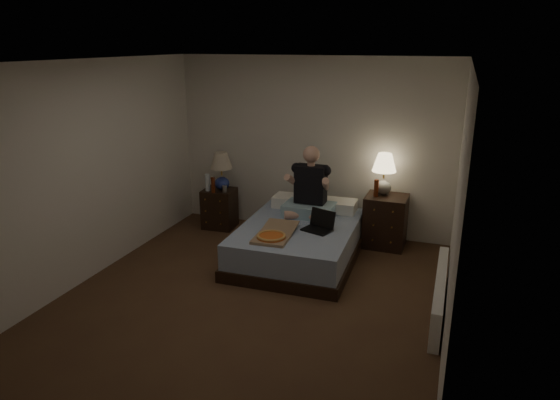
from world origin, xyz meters
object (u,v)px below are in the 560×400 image
at_px(laptop, 317,222).
at_px(radiator, 439,294).
at_px(pizza_box, 271,237).
at_px(bed, 298,242).
at_px(lamp_right, 384,174).
at_px(nightstand_right, 385,221).
at_px(soda_can, 225,189).
at_px(water_bottle, 208,182).
at_px(beer_bottle_right, 376,188).
at_px(lamp_left, 222,171).
at_px(beer_bottle_left, 213,185).
at_px(person, 310,182).
at_px(nightstand_left, 220,208).

distance_m(laptop, radiator, 1.67).
bearing_deg(radiator, pizza_box, 174.77).
height_order(bed, lamp_right, lamp_right).
height_order(nightstand_right, soda_can, nightstand_right).
bearing_deg(laptop, water_bottle, 178.08).
bearing_deg(beer_bottle_right, soda_can, -176.34).
distance_m(bed, nightstand_right, 1.28).
xyz_separation_m(water_bottle, beer_bottle_right, (2.42, 0.16, 0.11)).
height_order(soda_can, pizza_box, soda_can).
relative_size(lamp_left, water_bottle, 2.24).
bearing_deg(laptop, beer_bottle_right, 76.11).
bearing_deg(bed, nightstand_right, 38.82).
height_order(beer_bottle_right, pizza_box, beer_bottle_right).
relative_size(beer_bottle_left, laptop, 0.68).
xyz_separation_m(nightstand_right, beer_bottle_left, (-2.44, -0.28, 0.35)).
bearing_deg(nightstand_right, person, -155.74).
distance_m(soda_can, beer_bottle_right, 2.17).
bearing_deg(person, nightstand_left, 169.33).
height_order(lamp_left, beer_bottle_right, lamp_left).
bearing_deg(laptop, lamp_right, 76.68).
height_order(beer_bottle_left, radiator, beer_bottle_left).
distance_m(lamp_right, beer_bottle_right, 0.22).
relative_size(soda_can, pizza_box, 0.13).
distance_m(beer_bottle_left, laptop, 1.86).
xyz_separation_m(lamp_right, laptop, (-0.63, -1.00, -0.41)).
relative_size(lamp_left, laptop, 1.65).
distance_m(lamp_left, soda_can, 0.27).
bearing_deg(bed, person, 86.27).
distance_m(bed, soda_can, 1.52).
distance_m(nightstand_right, lamp_right, 0.64).
height_order(lamp_left, pizza_box, lamp_left).
distance_m(nightstand_right, radiator, 1.77).
xyz_separation_m(nightstand_left, laptop, (1.74, -0.82, 0.29)).
relative_size(lamp_right, beer_bottle_left, 2.43).
relative_size(person, laptop, 2.74).
height_order(bed, nightstand_left, nightstand_left).
distance_m(nightstand_left, lamp_left, 0.58).
height_order(soda_can, beer_bottle_right, beer_bottle_right).
bearing_deg(bed, lamp_left, 151.29).
distance_m(bed, lamp_right, 1.48).
bearing_deg(laptop, bed, 177.55).
relative_size(beer_bottle_right, radiator, 0.14).
bearing_deg(beer_bottle_right, lamp_right, 61.71).
relative_size(bed, nightstand_right, 2.61).
distance_m(beer_bottle_left, beer_bottle_right, 2.31).
distance_m(lamp_right, pizza_box, 1.87).
bearing_deg(lamp_right, nightstand_left, -175.67).
bearing_deg(radiator, laptop, 156.61).
xyz_separation_m(bed, lamp_right, (0.90, 0.89, 0.76)).
xyz_separation_m(beer_bottle_right, radiator, (0.93, -1.52, -0.62)).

